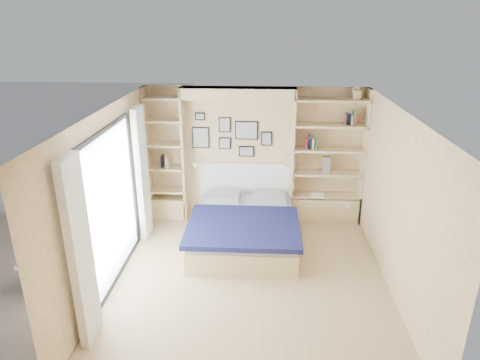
{
  "coord_description": "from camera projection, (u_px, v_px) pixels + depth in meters",
  "views": [
    {
      "loc": [
        0.16,
        -5.4,
        3.65
      ],
      "look_at": [
        -0.2,
        0.9,
        1.23
      ],
      "focal_mm": 32.0,
      "sensor_mm": 36.0,
      "label": 1
    }
  ],
  "objects": [
    {
      "name": "photo_gallery",
      "position": [
        230.0,
        135.0,
        7.87
      ],
      "size": [
        1.48,
        0.02,
        0.82
      ],
      "color": "black",
      "rests_on": "ground"
    },
    {
      "name": "shelf_decor",
      "position": [
        316.0,
        134.0,
        7.62
      ],
      "size": [
        3.57,
        0.23,
        2.03
      ],
      "color": "#A51E1E",
      "rests_on": "ground"
    },
    {
      "name": "reading_lamps",
      "position": [
        238.0,
        165.0,
        7.83
      ],
      "size": [
        1.92,
        0.12,
        0.15
      ],
      "color": "silver",
      "rests_on": "ground"
    },
    {
      "name": "bed",
      "position": [
        244.0,
        228.0,
        7.28
      ],
      "size": [
        1.8,
        2.26,
        1.07
      ],
      "color": "#D3B77F",
      "rests_on": "ground"
    },
    {
      "name": "room_shell",
      "position": [
        231.0,
        175.0,
        7.4
      ],
      "size": [
        4.5,
        4.5,
        4.5
      ],
      "color": "#E8C78A",
      "rests_on": "ground"
    },
    {
      "name": "deck",
      "position": [
        15.0,
        272.0,
        6.54
      ],
      "size": [
        3.2,
        4.0,
        0.05
      ],
      "primitive_type": "cube",
      "color": "#746356",
      "rests_on": "ground"
    },
    {
      "name": "deck_chair",
      "position": [
        54.0,
        253.0,
        6.24
      ],
      "size": [
        0.72,
        0.97,
        0.87
      ],
      "rotation": [
        0.0,
        0.0,
        -0.27
      ],
      "color": "tan",
      "rests_on": "ground"
    },
    {
      "name": "ground",
      "position": [
        250.0,
        279.0,
        6.35
      ],
      "size": [
        4.5,
        4.5,
        0.0
      ],
      "primitive_type": "plane",
      "color": "tan",
      "rests_on": "ground"
    }
  ]
}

